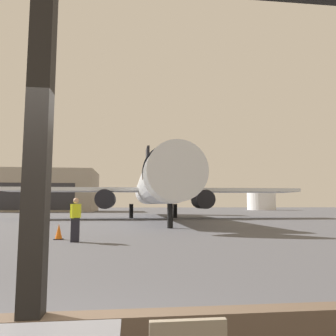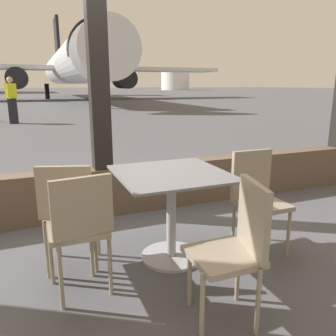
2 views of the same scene
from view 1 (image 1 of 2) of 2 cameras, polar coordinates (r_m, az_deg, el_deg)
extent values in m
plane|color=#4C4C51|center=(43.00, -7.64, -8.26)|extent=(220.00, 220.00, 0.00)
cube|color=black|center=(3.09, -21.80, 0.05)|extent=(0.20, 0.20, 3.61)
cylinder|color=silver|center=(35.37, -2.48, -3.42)|extent=(3.53, 31.28, 3.53)
cone|color=silver|center=(18.55, 1.18, -0.78)|extent=(3.35, 2.60, 3.35)
cylinder|color=black|center=(20.44, 0.47, -0.87)|extent=(3.60, 0.90, 3.60)
cube|color=silver|center=(35.33, -15.72, -3.67)|extent=(14.48, 4.20, 0.36)
cube|color=silver|center=(36.44, 10.44, -3.88)|extent=(14.48, 4.20, 0.36)
cylinder|color=black|center=(33.53, -10.80, -5.38)|extent=(1.90, 3.20, 1.90)
cylinder|color=black|center=(34.25, 6.07, -5.47)|extent=(1.90, 3.20, 1.90)
cube|color=black|center=(49.79, -3.59, 0.55)|extent=(0.36, 4.40, 5.20)
cylinder|color=black|center=(20.66, 0.37, -8.35)|extent=(0.36, 0.36, 1.52)
cylinder|color=black|center=(35.84, -6.43, -7.46)|extent=(0.44, 0.44, 1.52)
cylinder|color=black|center=(36.17, 1.26, -7.49)|extent=(0.44, 0.44, 1.52)
cube|color=black|center=(13.71, -15.87, -10.33)|extent=(0.32, 0.20, 0.95)
cube|color=yellow|center=(13.68, -15.78, -7.20)|extent=(0.40, 0.22, 0.55)
sphere|color=tan|center=(13.67, -15.73, -5.50)|extent=(0.22, 0.22, 0.22)
cylinder|color=yellow|center=(13.89, -15.32, -7.30)|extent=(0.09, 0.09, 0.52)
cylinder|color=yellow|center=(13.46, -16.26, -7.31)|extent=(0.09, 0.09, 0.52)
cone|color=orange|center=(14.89, -18.50, -10.48)|extent=(0.32, 0.32, 0.66)
cube|color=black|center=(14.92, -18.54, -11.68)|extent=(0.36, 0.36, 0.03)
cube|color=#9E9384|center=(73.80, -20.62, -3.78)|extent=(20.93, 14.31, 8.51)
cube|color=#2D2D33|center=(66.80, -22.17, -4.59)|extent=(14.65, 0.10, 5.11)
cylinder|color=white|center=(88.18, 15.94, -5.60)|extent=(7.17, 7.17, 4.51)
camera|label=2|loc=(1.67, -122.09, 2.83)|focal=35.88mm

